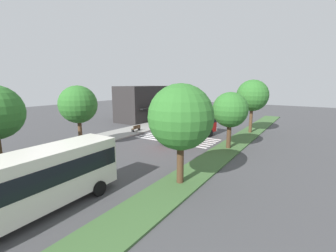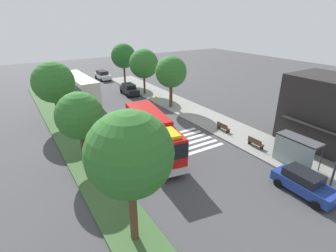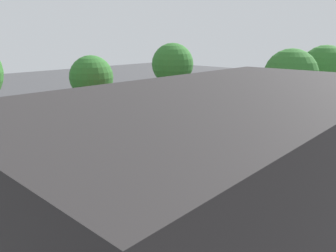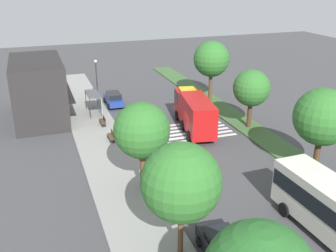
# 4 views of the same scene
# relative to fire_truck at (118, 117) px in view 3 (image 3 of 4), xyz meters

# --- Properties ---
(ground_plane) EXTENTS (120.00, 120.00, 0.00)m
(ground_plane) POSITION_rel_fire_truck_xyz_m (-2.02, 1.68, -2.09)
(ground_plane) COLOR #424244
(sidewalk) EXTENTS (60.00, 4.87, 0.14)m
(sidewalk) POSITION_rel_fire_truck_xyz_m (-2.02, 10.03, -2.02)
(sidewalk) COLOR gray
(sidewalk) RESTS_ON ground_plane
(median_strip) EXTENTS (60.00, 3.00, 0.14)m
(median_strip) POSITION_rel_fire_truck_xyz_m (-2.02, -5.72, -2.02)
(median_strip) COLOR #3D6033
(median_strip) RESTS_ON ground_plane
(crosswalk) EXTENTS (4.95, 10.63, 0.01)m
(crosswalk) POSITION_rel_fire_truck_xyz_m (-0.65, 1.68, -2.08)
(crosswalk) COLOR silver
(crosswalk) RESTS_ON ground_plane
(fire_truck) EXTENTS (9.89, 4.03, 3.73)m
(fire_truck) POSITION_rel_fire_truck_xyz_m (0.00, 0.00, 0.00)
(fire_truck) COLOR #B71414
(fire_truck) RESTS_ON ground_plane
(parked_car_mid) EXTENTS (4.43, 2.18, 1.73)m
(parked_car_mid) POSITION_rel_fire_truck_xyz_m (-19.58, 6.39, -1.19)
(parked_car_mid) COLOR black
(parked_car_mid) RESTS_ON ground_plane
(parked_car_east) EXTENTS (4.45, 2.07, 1.68)m
(parked_car_east) POSITION_rel_fire_truck_xyz_m (10.57, 6.39, -1.22)
(parked_car_east) COLOR navy
(parked_car_east) RESTS_ON ground_plane
(transit_bus) EXTENTS (11.06, 3.09, 3.60)m
(transit_bus) POSITION_rel_fire_truck_xyz_m (-20.90, -0.97, 0.04)
(transit_bus) COLOR silver
(transit_bus) RESTS_ON ground_plane
(bus_stop_shelter) EXTENTS (3.50, 1.40, 2.46)m
(bus_stop_shelter) POSITION_rel_fire_truck_xyz_m (7.99, 8.97, -0.20)
(bus_stop_shelter) COLOR #4C4C51
(bus_stop_shelter) RESTS_ON sidewalk
(bench_near_shelter) EXTENTS (1.60, 0.50, 0.90)m
(bench_near_shelter) POSITION_rel_fire_truck_xyz_m (3.99, 8.98, -1.49)
(bench_near_shelter) COLOR #4C3823
(bench_near_shelter) RESTS_ON sidewalk
(bench_west_of_shelter) EXTENTS (1.60, 0.50, 0.90)m
(bench_west_of_shelter) POSITION_rel_fire_truck_xyz_m (-0.51, 8.98, -1.49)
(bench_west_of_shelter) COLOR #4C3823
(bench_west_of_shelter) RESTS_ON sidewalk
(street_lamp) EXTENTS (0.36, 0.36, 5.59)m
(street_lamp) POSITION_rel_fire_truck_xyz_m (11.52, 8.19, 1.39)
(street_lamp) COLOR #2D2D30
(street_lamp) RESTS_ON sidewalk
(storefront_building) EXTENTS (10.97, 6.29, 6.74)m
(storefront_building) POSITION_rel_fire_truck_xyz_m (8.75, 15.20, 1.28)
(storefront_building) COLOR #282626
(storefront_building) RESTS_ON ground_plane
(sidewalk_tree_west) EXTENTS (4.55, 4.55, 7.07)m
(sidewalk_tree_west) POSITION_rel_fire_truck_xyz_m (-18.45, 8.59, 2.84)
(sidewalk_tree_west) COLOR #513823
(sidewalk_tree_west) RESTS_ON sidewalk
(sidewalk_tree_center) EXTENTS (4.18, 4.18, 6.93)m
(sidewalk_tree_center) POSITION_rel_fire_truck_xyz_m (-10.54, 8.59, 2.87)
(sidewalk_tree_center) COLOR #513823
(sidewalk_tree_center) RESTS_ON sidewalk
(median_tree_far_west) EXTENTS (4.65, 4.65, 7.17)m
(median_tree_far_west) POSITION_rel_fire_truck_xyz_m (-12.58, -5.72, 2.88)
(median_tree_far_west) COLOR #47301E
(median_tree_far_west) RESTS_ON median_strip
(median_tree_west) EXTENTS (3.87, 3.87, 6.24)m
(median_tree_west) POSITION_rel_fire_truck_xyz_m (-1.78, -5.72, 2.33)
(median_tree_west) COLOR #47301E
(median_tree_west) RESTS_ON median_strip
(fire_hydrant) EXTENTS (0.28, 0.28, 0.70)m
(fire_hydrant) POSITION_rel_fire_truck_xyz_m (-13.82, 8.09, -1.60)
(fire_hydrant) COLOR gold
(fire_hydrant) RESTS_ON sidewalk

